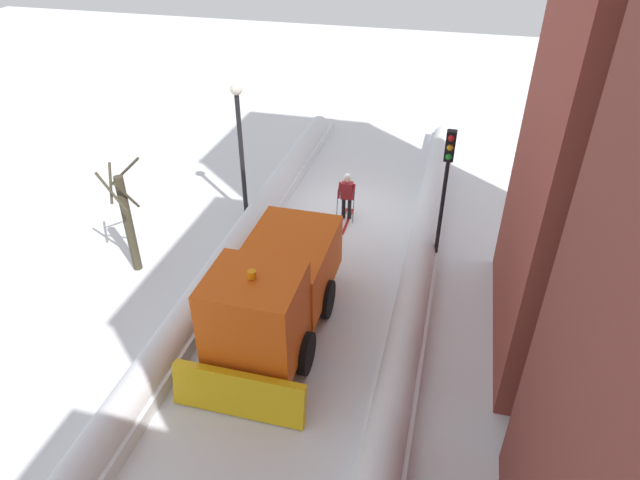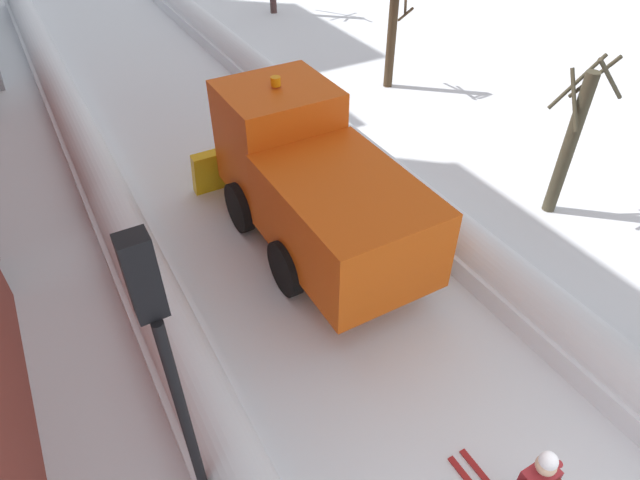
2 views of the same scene
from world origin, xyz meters
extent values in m
plane|color=white|center=(0.00, 10.00, 0.00)|extent=(80.00, 80.00, 0.00)
cube|color=white|center=(-2.95, 10.00, 0.25)|extent=(1.10, 36.00, 0.49)
cylinder|color=white|center=(-2.95, 10.00, 0.49)|extent=(0.90, 34.20, 0.90)
cube|color=white|center=(2.95, 10.00, 0.21)|extent=(1.10, 36.00, 0.42)
cylinder|color=white|center=(2.95, 10.00, 0.42)|extent=(0.90, 34.20, 0.90)
cube|color=#DB510F|center=(0.52, 5.67, 1.40)|extent=(2.30, 3.40, 1.60)
cube|color=#DB510F|center=(0.52, 8.37, 1.75)|extent=(2.20, 2.00, 2.30)
cube|color=black|center=(0.52, 9.33, 2.26)|extent=(1.85, 0.06, 1.01)
cube|color=gold|center=(0.52, 9.72, 0.55)|extent=(3.20, 0.46, 1.13)
cylinder|color=orange|center=(0.52, 8.37, 3.02)|extent=(0.20, 0.20, 0.18)
cylinder|color=black|center=(-0.63, 8.07, 0.55)|extent=(0.25, 1.10, 1.10)
cylinder|color=black|center=(1.67, 8.07, 0.55)|extent=(0.25, 1.10, 1.10)
cylinder|color=black|center=(-0.63, 5.87, 0.55)|extent=(0.25, 1.10, 1.10)
cylinder|color=black|center=(1.67, 5.87, 0.55)|extent=(0.25, 1.10, 1.10)
sphere|color=tan|center=(-0.02, 0.48, 1.60)|extent=(0.24, 0.24, 0.24)
sphere|color=silver|center=(-0.02, 0.48, 1.70)|extent=(0.22, 0.22, 0.22)
cylinder|color=maroon|center=(0.24, 0.58, 1.16)|extent=(0.09, 0.33, 0.56)
cylinder|color=#262628|center=(0.28, 0.70, 0.60)|extent=(0.02, 0.19, 1.19)
cylinder|color=black|center=(-3.41, 2.63, 1.88)|extent=(0.12, 0.12, 3.76)
cube|color=black|center=(-3.41, 2.77, 4.21)|extent=(0.28, 0.24, 0.90)
sphere|color=red|center=(-3.41, 2.90, 4.49)|extent=(0.18, 0.18, 0.18)
sphere|color=gold|center=(-3.41, 2.90, 4.21)|extent=(0.18, 0.18, 0.18)
sphere|color=green|center=(-3.41, 2.90, 3.93)|extent=(0.18, 0.18, 0.18)
cylinder|color=#413C2C|center=(5.79, 5.23, 1.64)|extent=(0.28, 0.28, 3.27)
cylinder|color=#413C2C|center=(5.87, 5.56, 2.93)|extent=(1.02, 0.32, 1.09)
cylinder|color=#413C2C|center=(5.79, 4.85, 3.26)|extent=(1.12, 0.09, 1.03)
cylinder|color=#413C2C|center=(6.01, 5.32, 3.08)|extent=(0.34, 0.70, 1.07)
cylinder|color=#413C2C|center=(5.57, 5.30, 2.72)|extent=(0.27, 0.71, 1.10)
cylinder|color=#402F1E|center=(6.46, 12.60, 1.80)|extent=(0.28, 0.28, 3.61)
cylinder|color=#402F1E|center=(6.79, 12.46, 2.24)|extent=(0.39, 1.03, 0.74)
cylinder|color=#402F1E|center=(6.69, 12.36, 2.50)|extent=(0.68, 0.79, 0.73)
camera|label=1|loc=(-3.51, 17.74, 10.57)|focal=31.25mm
camera|label=2|loc=(-3.73, -0.92, 7.44)|focal=30.40mm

